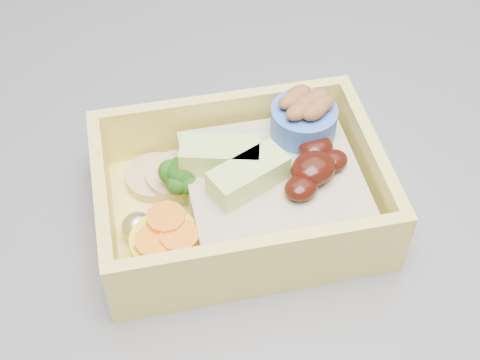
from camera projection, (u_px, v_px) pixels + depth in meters
bento_box at (248, 188)px, 0.48m from camera, size 0.24×0.22×0.07m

